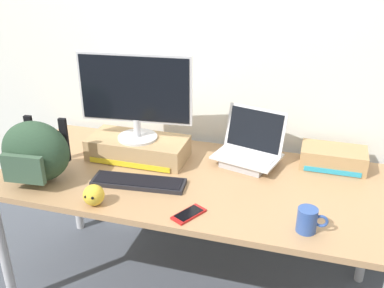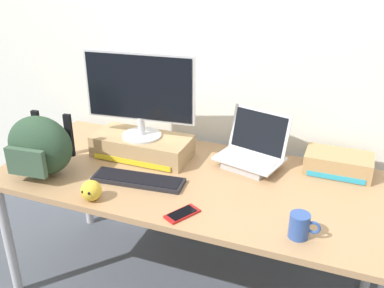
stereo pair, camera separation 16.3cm
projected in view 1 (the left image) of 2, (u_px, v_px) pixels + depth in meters
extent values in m
cube|color=silver|center=(219.00, 36.00, 2.36)|extent=(7.00, 0.10, 2.60)
cube|color=#A87F56|center=(192.00, 180.00, 2.17)|extent=(1.90, 0.83, 0.03)
cylinder|color=#B2B2B7|center=(3.00, 251.00, 2.25)|extent=(0.05, 0.05, 0.69)
cylinder|color=#B2B2B7|center=(75.00, 183.00, 2.86)|extent=(0.05, 0.05, 0.69)
cylinder|color=#B2B2B7|center=(368.00, 230.00, 2.40)|extent=(0.05, 0.05, 0.69)
cube|color=tan|center=(138.00, 148.00, 2.34)|extent=(0.51, 0.24, 0.11)
cube|color=yellow|center=(129.00, 164.00, 2.25)|extent=(0.44, 0.00, 0.03)
cylinder|color=silver|center=(138.00, 137.00, 2.31)|extent=(0.20, 0.20, 0.01)
cylinder|color=silver|center=(137.00, 128.00, 2.29)|extent=(0.04, 0.04, 0.09)
cube|color=silver|center=(135.00, 89.00, 2.20)|extent=(0.57, 0.08, 0.35)
cube|color=black|center=(134.00, 89.00, 2.19)|extent=(0.55, 0.06, 0.33)
cube|color=#ADADB2|center=(247.00, 161.00, 2.28)|extent=(0.26, 0.25, 0.04)
cube|color=silver|center=(247.00, 156.00, 2.27)|extent=(0.36, 0.30, 0.01)
cube|color=#B7B7BC|center=(248.00, 154.00, 2.28)|extent=(0.30, 0.19, 0.00)
cube|color=silver|center=(255.00, 130.00, 2.28)|extent=(0.32, 0.14, 0.22)
cube|color=black|center=(255.00, 130.00, 2.28)|extent=(0.29, 0.12, 0.20)
cube|color=black|center=(139.00, 182.00, 2.10)|extent=(0.45, 0.17, 0.02)
cube|color=black|center=(139.00, 180.00, 2.10)|extent=(0.42, 0.15, 0.00)
ellipsoid|color=#28422D|center=(36.00, 152.00, 2.09)|extent=(0.34, 0.24, 0.30)
cube|color=#38513D|center=(23.00, 169.00, 1.99)|extent=(0.20, 0.05, 0.13)
cube|color=black|center=(31.00, 137.00, 2.20)|extent=(0.04, 0.02, 0.22)
cube|color=black|center=(65.00, 140.00, 2.17)|extent=(0.04, 0.02, 0.22)
cylinder|color=#2D4C93|center=(307.00, 220.00, 1.75)|extent=(0.08, 0.08, 0.10)
torus|color=#2D4C93|center=(321.00, 221.00, 1.74)|extent=(0.06, 0.01, 0.06)
cube|color=red|center=(189.00, 214.00, 1.87)|extent=(0.13, 0.16, 0.01)
cube|color=black|center=(189.00, 213.00, 1.87)|extent=(0.11, 0.13, 0.00)
sphere|color=gold|center=(94.00, 195.00, 1.93)|extent=(0.09, 0.09, 0.09)
sphere|color=black|center=(86.00, 197.00, 1.90)|extent=(0.01, 0.01, 0.01)
sphere|color=black|center=(92.00, 198.00, 1.89)|extent=(0.01, 0.01, 0.01)
cube|color=#A88456|center=(333.00, 158.00, 2.25)|extent=(0.32, 0.18, 0.10)
cube|color=#2899BC|center=(332.00, 172.00, 2.18)|extent=(0.27, 0.00, 0.02)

